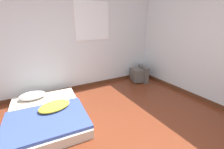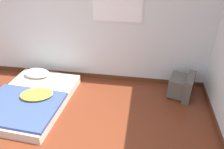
% 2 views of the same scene
% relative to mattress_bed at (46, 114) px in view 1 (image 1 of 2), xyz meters
% --- Properties ---
extents(wall_back, '(7.48, 0.08, 2.60)m').
position_rel_mattress_bed_xyz_m(wall_back, '(0.66, 1.08, 1.18)').
color(wall_back, silver).
rests_on(wall_back, ground_plane).
extents(mattress_bed, '(1.37, 1.79, 0.30)m').
position_rel_mattress_bed_xyz_m(mattress_bed, '(0.00, 0.00, 0.00)').
color(mattress_bed, beige).
rests_on(mattress_bed, ground_plane).
extents(crt_tv, '(0.53, 0.56, 0.46)m').
position_rel_mattress_bed_xyz_m(crt_tv, '(2.70, 0.66, 0.11)').
color(crt_tv, '#56514C').
rests_on(crt_tv, ground_plane).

